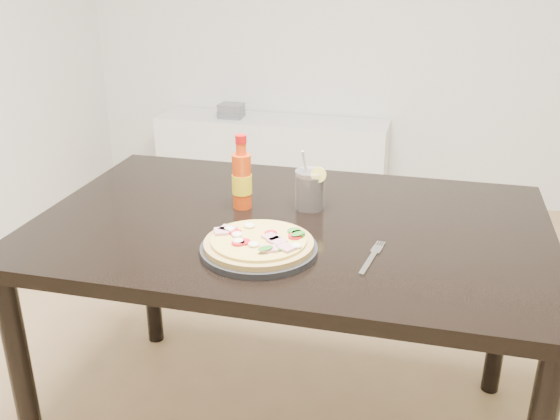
% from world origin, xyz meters
% --- Properties ---
extents(dining_table, '(1.40, 0.90, 0.75)m').
position_xyz_m(dining_table, '(-0.21, 0.05, 0.67)').
color(dining_table, black).
rests_on(dining_table, ground).
extents(plate, '(0.29, 0.29, 0.02)m').
position_xyz_m(plate, '(-0.24, -0.16, 0.76)').
color(plate, black).
rests_on(plate, dining_table).
extents(pizza, '(0.27, 0.27, 0.03)m').
position_xyz_m(pizza, '(-0.24, -0.17, 0.78)').
color(pizza, tan).
rests_on(pizza, plate).
extents(hot_sauce_bottle, '(0.07, 0.07, 0.22)m').
position_xyz_m(hot_sauce_bottle, '(-0.37, 0.11, 0.84)').
color(hot_sauce_bottle, '#D83F0C').
rests_on(hot_sauce_bottle, dining_table).
extents(cola_cup, '(0.09, 0.09, 0.18)m').
position_xyz_m(cola_cup, '(-0.18, 0.15, 0.80)').
color(cola_cup, black).
rests_on(cola_cup, dining_table).
extents(fork, '(0.05, 0.19, 0.00)m').
position_xyz_m(fork, '(0.03, -0.13, 0.75)').
color(fork, silver).
rests_on(fork, dining_table).
extents(media_console, '(1.40, 0.34, 0.50)m').
position_xyz_m(media_console, '(-0.80, 2.07, 0.25)').
color(media_console, white).
rests_on(media_console, ground).
extents(cd_stack, '(0.14, 0.12, 0.08)m').
position_xyz_m(cd_stack, '(-1.05, 2.05, 0.54)').
color(cd_stack, slate).
rests_on(cd_stack, media_console).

